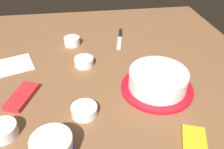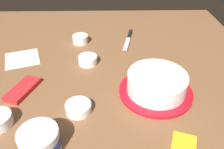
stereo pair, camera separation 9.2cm
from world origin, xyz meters
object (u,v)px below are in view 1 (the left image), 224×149
sprinkle_bowl_rainbow (84,61)px  sprinkle_bowl_orange (3,130)px  candy_box_upper (194,145)px  sprinkle_bowl_green (84,110)px  frosting_tub (53,147)px  frosted_cake (158,80)px  paper_napkin (14,65)px  candy_box_lower (22,96)px  sprinkle_bowl_yellow (72,41)px  spreading_knife (120,37)px

sprinkle_bowl_rainbow → sprinkle_bowl_orange: size_ratio=0.96×
sprinkle_bowl_rainbow → candy_box_upper: size_ratio=0.65×
sprinkle_bowl_green → sprinkle_bowl_rainbow: 0.31m
frosting_tub → candy_box_upper: 0.41m
sprinkle_bowl_orange → candy_box_upper: sprinkle_bowl_orange is taller
sprinkle_bowl_green → sprinkle_bowl_orange: sprinkle_bowl_orange is taller
frosted_cake → frosting_tub: 0.45m
candy_box_upper → frosted_cake: bearing=26.5°
paper_napkin → frosting_tub: bearing=-157.8°
sprinkle_bowl_orange → candy_box_lower: sprinkle_bowl_orange is taller
candy_box_lower → sprinkle_bowl_rainbow: bearing=-29.9°
frosting_tub → candy_box_upper: frosting_tub is taller
frosted_cake → sprinkle_bowl_yellow: size_ratio=3.44×
frosted_cake → frosting_tub: size_ratio=2.36×
sprinkle_bowl_green → candy_box_upper: (-0.18, -0.31, -0.01)m
candy_box_upper → sprinkle_bowl_rainbow: bearing=52.0°
frosted_cake → candy_box_lower: bearing=87.6°
frosting_tub → candy_box_lower: frosting_tub is taller
paper_napkin → sprinkle_bowl_orange: bearing=-173.4°
frosting_tub → candy_box_upper: (-0.03, -0.41, -0.03)m
spreading_knife → sprinkle_bowl_yellow: 0.26m
spreading_knife → candy_box_lower: (-0.43, 0.44, 0.00)m
sprinkle_bowl_yellow → paper_napkin: 0.30m
sprinkle_bowl_green → paper_napkin: (0.35, 0.30, -0.01)m
sprinkle_bowl_yellow → paper_napkin: size_ratio=0.54×
sprinkle_bowl_yellow → sprinkle_bowl_orange: 0.60m
frosted_cake → sprinkle_bowl_green: size_ratio=3.08×
sprinkle_bowl_green → candy_box_lower: (0.11, 0.22, -0.01)m
candy_box_lower → paper_napkin: candy_box_lower is taller
sprinkle_bowl_yellow → paper_napkin: sprinkle_bowl_yellow is taller
paper_napkin → candy_box_upper: bearing=-131.0°
frosting_tub → sprinkle_bowl_yellow: (0.66, -0.05, -0.02)m
sprinkle_bowl_green → sprinkle_bowl_orange: size_ratio=1.00×
paper_napkin → sprinkle_bowl_yellow: bearing=-58.4°
frosted_cake → sprinkle_bowl_rainbow: 0.35m
sprinkle_bowl_green → candy_box_upper: sprinkle_bowl_green is taller
candy_box_lower → candy_box_upper: size_ratio=1.16×
paper_napkin → sprinkle_bowl_green: bearing=-139.5°
sprinkle_bowl_yellow → sprinkle_bowl_rainbow: bearing=-165.6°
sprinkle_bowl_yellow → candy_box_upper: bearing=-153.0°
sprinkle_bowl_green → sprinkle_bowl_orange: 0.26m
paper_napkin → sprinkle_bowl_rainbow: bearing=-97.9°
sprinkle_bowl_yellow → sprinkle_bowl_rainbow: sprinkle_bowl_yellow is taller
candy_box_lower → candy_box_upper: 0.61m
sprinkle_bowl_orange → paper_napkin: size_ratio=0.60×
sprinkle_bowl_green → paper_napkin: size_ratio=0.60×
frosted_cake → candy_box_upper: (-0.27, -0.03, -0.04)m
frosting_tub → candy_box_lower: size_ratio=0.77×
frosting_tub → candy_box_upper: size_ratio=0.89×
sprinkle_bowl_green → sprinkle_bowl_rainbow: sprinkle_bowl_rainbow is taller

